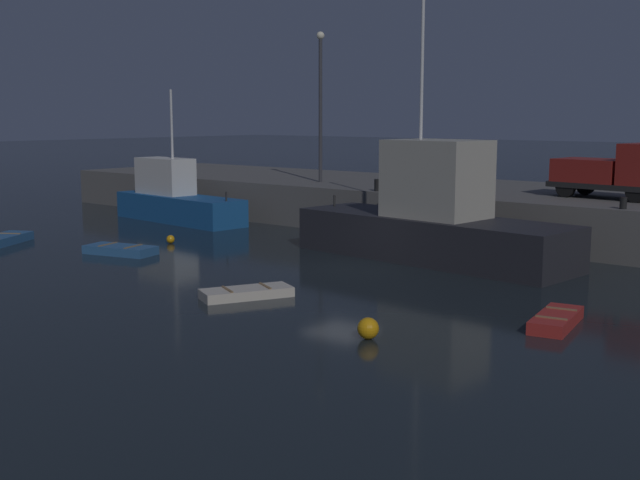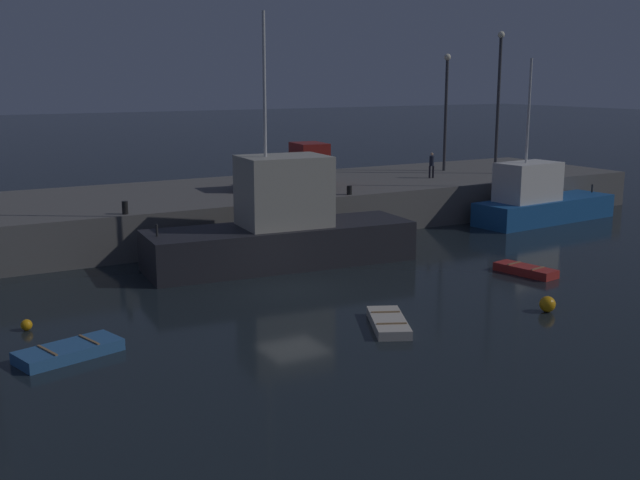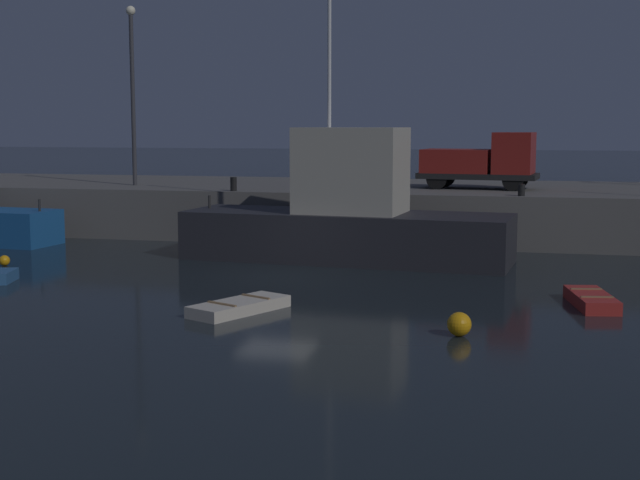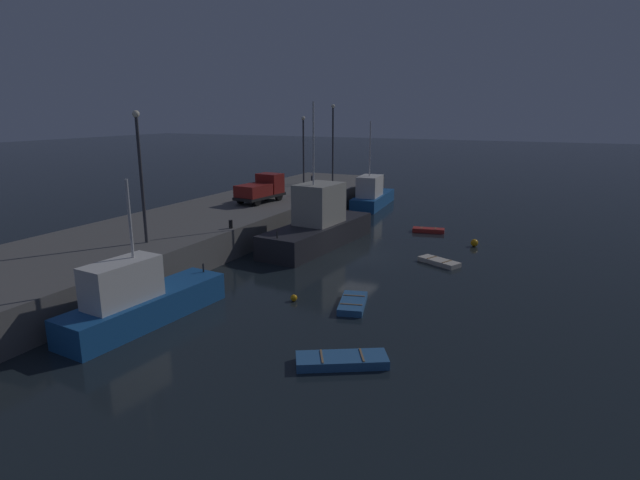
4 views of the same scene
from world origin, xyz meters
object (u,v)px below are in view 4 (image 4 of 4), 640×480
Objects in this scene: fishing_boat_white at (318,225)px; bollard_west at (231,224)px; mooring_buoy_near at (294,298)px; lamp_post_west at (140,167)px; lamp_post_east at (303,144)px; mooring_buoy_mid at (474,243)px; lamp_post_central at (333,138)px; dockworker at (312,180)px; utility_truck at (261,189)px; fishing_boat_blue at (140,300)px; dinghy_orange_near at (353,303)px; rowboat_white_mid at (439,262)px; fishing_trawler_red at (372,195)px; rowboat_blue_far at (428,230)px; dinghy_red_small at (342,360)px; bollard_central at (306,200)px.

fishing_boat_white is 7.28m from bollard_west.
lamp_post_west is (0.14, 10.82, 6.83)m from mooring_buoy_near.
fishing_boat_white is 32.38× the size of mooring_buoy_near.
bollard_west is (-23.36, -6.06, -4.18)m from lamp_post_east.
lamp_post_central is at bearing 52.46° from mooring_buoy_mid.
bollard_west is at bearing 144.43° from fishing_boat_white.
dockworker is at bearing 27.89° from fishing_boat_white.
fishing_boat_white is 16.30m from dockworker.
mooring_buoy_mid is at bearing -120.00° from lamp_post_east.
dockworker is at bearing 63.75° from mooring_buoy_mid.
lamp_post_west is at bearing -175.45° from utility_truck.
bollard_west is (-25.31, -3.23, -4.87)m from lamp_post_central.
fishing_boat_blue is at bearing 175.63° from fishing_boat_white.
dockworker is at bearing -2.43° from utility_truck.
lamp_post_west reaches higher than utility_truck.
lamp_post_west is at bearing -178.09° from dockworker.
dinghy_orange_near reaches higher than rowboat_white_mid.
lamp_post_central is at bearing 25.93° from dinghy_orange_near.
fishing_trawler_red reaches higher than bollard_west.
fishing_boat_white is (17.86, -1.37, 0.41)m from fishing_boat_blue.
lamp_post_east reaches higher than fishing_trawler_red.
rowboat_blue_far is at bearing -17.37° from fishing_boat_blue.
lamp_post_west is at bearing 92.12° from dinghy_orange_near.
dinghy_red_small is at bearing 175.35° from mooring_buoy_mid.
lamp_post_east is 13.45m from bollard_central.
utility_truck is (-12.98, -2.25, -3.26)m from lamp_post_east.
lamp_post_central is 25.97m from bollard_west.
fishing_boat_white reaches higher than dinghy_red_small.
lamp_post_central reaches higher than mooring_buoy_near.
bollard_central is at bearing -65.42° from utility_truck.
lamp_post_central reaches higher than bollard_west.
utility_truck is at bearing -170.14° from lamp_post_east.
dinghy_orange_near is 8.71× the size of mooring_buoy_near.
utility_truck is at bearing 36.64° from mooring_buoy_near.
fishing_boat_blue is 26.18m from mooring_buoy_mid.
lamp_post_east is (17.48, 10.26, 5.03)m from fishing_boat_white.
fishing_boat_white is at bearing -149.58° from lamp_post_east.
fishing_trawler_red is 2.41× the size of dinghy_red_small.
dockworker reaches higher than rowboat_blue_far.
lamp_post_east reaches higher than utility_truck.
dinghy_orange_near is at bearing 166.40° from mooring_buoy_mid.
fishing_trawler_red is 16.27× the size of bollard_west.
dockworker is (-5.08, 0.16, -4.27)m from lamp_post_central.
fishing_boat_white is 1.39× the size of lamp_post_central.
rowboat_blue_far reaches higher than rowboat_white_mid.
bollard_central reaches higher than rowboat_white_mid.
lamp_post_central is at bearing 20.28° from mooring_buoy_near.
lamp_post_west is at bearing 149.96° from fishing_boat_white.
rowboat_blue_far is 20.29m from mooring_buoy_near.
lamp_post_west is at bearing 40.68° from fishing_boat_blue.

